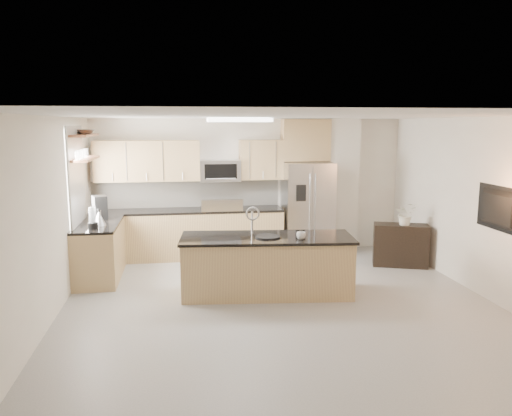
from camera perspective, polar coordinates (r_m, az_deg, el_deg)
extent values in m
plane|color=#A8A4A0|center=(6.94, 3.12, -11.52)|extent=(6.50, 6.50, 0.00)
cube|color=silver|center=(6.48, 3.33, 10.46)|extent=(6.00, 6.50, 0.02)
cube|color=white|center=(9.76, -0.69, 2.52)|extent=(6.00, 0.02, 2.60)
cube|color=white|center=(3.57, 14.12, -10.29)|extent=(6.00, 0.02, 2.60)
cube|color=white|center=(6.66, -22.94, -1.54)|extent=(0.02, 6.50, 2.60)
cube|color=white|center=(7.77, 25.41, -0.22)|extent=(0.02, 6.50, 2.60)
cube|color=tan|center=(9.49, -7.76, -3.04)|extent=(3.55, 0.65, 0.88)
cube|color=black|center=(9.40, -7.82, -0.30)|extent=(3.55, 0.66, 0.04)
cube|color=beige|center=(9.67, -7.89, 1.65)|extent=(3.55, 0.02, 0.52)
cube|color=tan|center=(8.55, -17.43, -4.80)|extent=(0.65, 1.50, 0.88)
cube|color=black|center=(8.45, -17.59, -1.78)|extent=(0.66, 1.50, 0.04)
cube|color=black|center=(9.52, -3.99, -2.88)|extent=(0.76, 0.64, 0.90)
cube|color=black|center=(9.43, -4.03, -0.12)|extent=(0.76, 0.62, 0.03)
cube|color=#B5B5B8|center=(9.11, -3.88, 0.28)|extent=(0.76, 0.04, 0.22)
cube|color=tan|center=(9.47, -12.31, 5.28)|extent=(1.92, 0.33, 0.75)
cube|color=tan|center=(9.57, 0.57, 5.54)|extent=(0.82, 0.33, 0.75)
cube|color=#B5B5B8|center=(9.46, -4.14, 4.28)|extent=(0.76, 0.40, 0.40)
cube|color=black|center=(9.27, -4.04, 4.17)|extent=(0.60, 0.02, 0.28)
cube|color=#B5B5B8|center=(9.66, 5.86, -0.06)|extent=(0.92, 0.75, 1.78)
cube|color=#959598|center=(9.29, 6.45, -0.45)|extent=(0.02, 0.01, 1.69)
cube|color=black|center=(9.18, 5.18, 1.72)|extent=(0.18, 0.03, 0.30)
cube|color=silver|center=(10.03, 9.80, 2.57)|extent=(0.60, 0.30, 2.60)
cube|color=white|center=(8.40, -19.93, 3.21)|extent=(0.03, 1.05, 1.55)
cube|color=silver|center=(8.39, -19.83, 3.21)|extent=(0.03, 1.15, 1.65)
cube|color=brown|center=(8.45, -19.02, 5.33)|extent=(0.30, 1.20, 0.04)
cube|color=brown|center=(8.43, -19.16, 7.84)|extent=(0.30, 1.20, 0.04)
cube|color=white|center=(8.00, -1.93, 10.01)|extent=(1.00, 0.50, 0.06)
cube|color=tan|center=(7.43, 1.24, -6.71)|extent=(2.53, 1.10, 0.83)
cube|color=black|center=(7.32, 1.25, -3.43)|extent=(2.60, 1.16, 0.04)
cube|color=black|center=(7.29, -0.21, -3.59)|extent=(0.52, 0.38, 0.01)
cylinder|color=#B5B5B8|center=(7.45, -0.45, -1.70)|extent=(0.03, 0.03, 0.34)
torus|color=#B5B5B8|center=(7.37, -0.39, -0.64)|extent=(0.21, 0.03, 0.21)
cube|color=black|center=(9.24, 16.18, -4.10)|extent=(1.02, 0.69, 0.75)
imported|color=silver|center=(7.16, 5.17, -3.16)|extent=(0.14, 0.14, 0.11)
cylinder|color=black|center=(7.26, 1.35, -3.29)|extent=(0.46, 0.46, 0.02)
cylinder|color=black|center=(7.98, -18.12, -1.94)|extent=(0.14, 0.14, 0.10)
cylinder|color=silver|center=(7.95, -18.18, -0.76)|extent=(0.11, 0.11, 0.23)
cone|color=#B5B5B8|center=(8.23, -17.50, -1.12)|extent=(0.21, 0.21, 0.23)
cylinder|color=black|center=(8.21, -17.54, -0.26)|extent=(0.04, 0.04, 0.04)
cube|color=black|center=(8.78, -17.42, 0.07)|extent=(0.28, 0.31, 0.39)
cylinder|color=#B5B5B8|center=(8.73, -17.45, -0.60)|extent=(0.13, 0.13, 0.14)
imported|color=#B5B5B8|center=(8.62, -18.95, 8.33)|extent=(0.53, 0.53, 0.10)
imported|color=silver|center=(9.07, 16.74, -0.02)|extent=(0.62, 0.57, 0.60)
imported|color=black|center=(7.55, 25.71, -0.12)|extent=(0.14, 1.08, 0.62)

